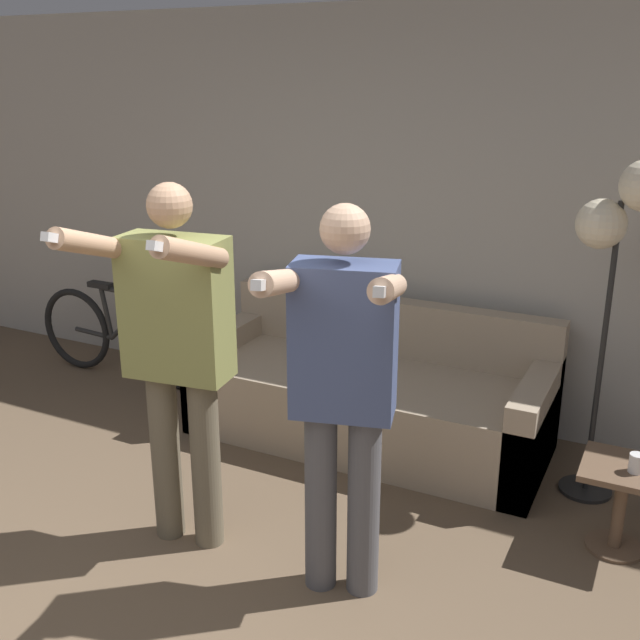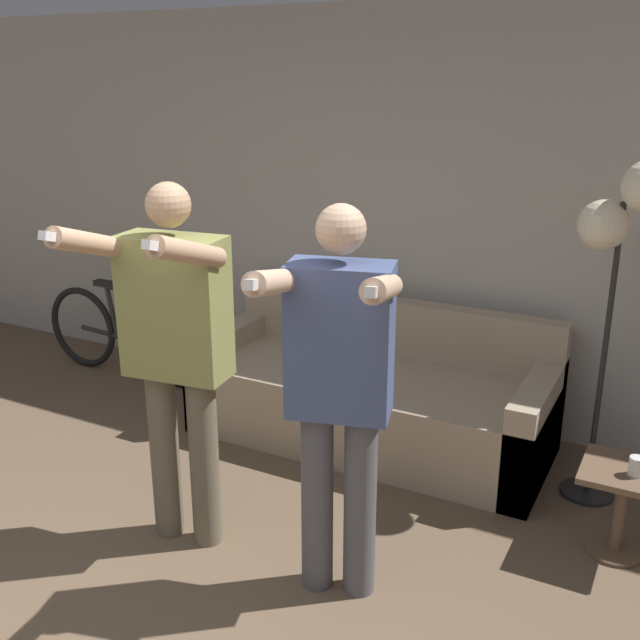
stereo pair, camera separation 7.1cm
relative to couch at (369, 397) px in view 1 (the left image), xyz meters
The scene contains 9 objects.
wall_back 1.17m from the couch, 110.25° to the left, with size 10.00×0.05×2.60m.
couch is the anchor object (origin of this frame).
person_left 1.62m from the couch, 104.97° to the right, with size 0.60×0.71×1.75m.
person_right 1.63m from the couch, 71.85° to the right, with size 0.60×0.75×1.72m.
cat 0.81m from the couch, 139.93° to the left, with size 0.54×0.11×0.17m.
floor_lamp 1.78m from the couch, ahead, with size 0.43×0.28×1.80m.
side_table 1.61m from the couch, 19.36° to the right, with size 0.38×0.38×0.45m.
cup 1.68m from the couch, 20.04° to the right, with size 0.07×0.07×0.09m.
bicycle 2.01m from the couch, behind, with size 1.56×0.07×0.72m.
Camera 1 is at (1.82, -1.47, 2.19)m, focal length 42.00 mm.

